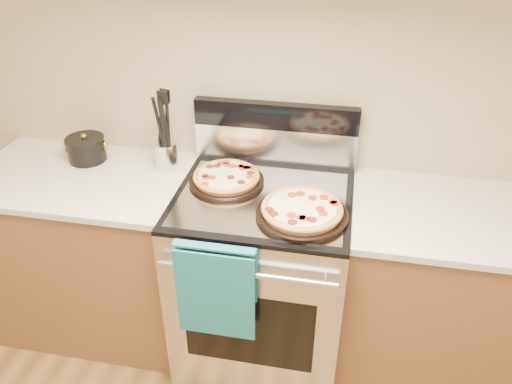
% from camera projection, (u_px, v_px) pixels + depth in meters
% --- Properties ---
extents(wall_back, '(4.00, 0.00, 4.00)m').
position_uv_depth(wall_back, '(278.00, 72.00, 2.21)').
color(wall_back, tan).
rests_on(wall_back, ground).
extents(range_body, '(0.76, 0.68, 0.90)m').
position_uv_depth(range_body, '(263.00, 278.00, 2.39)').
color(range_body, '#B7B7BC').
rests_on(range_body, ground).
extents(oven_window, '(0.56, 0.01, 0.40)m').
position_uv_depth(oven_window, '(248.00, 331.00, 2.11)').
color(oven_window, black).
rests_on(oven_window, range_body).
extents(cooktop, '(0.76, 0.68, 0.02)m').
position_uv_depth(cooktop, '(263.00, 198.00, 2.15)').
color(cooktop, black).
rests_on(cooktop, range_body).
extents(backsplash_lower, '(0.76, 0.06, 0.18)m').
position_uv_depth(backsplash_lower, '(275.00, 145.00, 2.36)').
color(backsplash_lower, silver).
rests_on(backsplash_lower, cooktop).
extents(backsplash_upper, '(0.76, 0.06, 0.12)m').
position_uv_depth(backsplash_upper, '(276.00, 116.00, 2.28)').
color(backsplash_upper, black).
rests_on(backsplash_upper, backsplash_lower).
extents(oven_handle, '(0.70, 0.03, 0.03)m').
position_uv_depth(oven_handle, '(246.00, 274.00, 1.90)').
color(oven_handle, silver).
rests_on(oven_handle, range_body).
extents(dish_towel, '(0.32, 0.05, 0.42)m').
position_uv_depth(dish_towel, '(216.00, 289.00, 1.97)').
color(dish_towel, '#15526D').
rests_on(dish_towel, oven_handle).
extents(foil_sheet, '(0.70, 0.55, 0.01)m').
position_uv_depth(foil_sheet, '(262.00, 199.00, 2.12)').
color(foil_sheet, gray).
rests_on(foil_sheet, cooktop).
extents(cabinet_left, '(1.00, 0.62, 0.88)m').
position_uv_depth(cabinet_left, '(96.00, 254.00, 2.57)').
color(cabinet_left, brown).
rests_on(cabinet_left, ground).
extents(countertop_left, '(1.02, 0.64, 0.03)m').
position_uv_depth(countertop_left, '(79.00, 178.00, 2.33)').
color(countertop_left, '#BDB7AA').
rests_on(countertop_left, cabinet_left).
extents(cabinet_right, '(1.00, 0.62, 0.88)m').
position_uv_depth(cabinet_right, '(453.00, 300.00, 2.28)').
color(cabinet_right, brown).
rests_on(cabinet_right, ground).
extents(countertop_right, '(1.02, 0.64, 0.03)m').
position_uv_depth(countertop_right, '(476.00, 219.00, 2.04)').
color(countertop_right, '#BDB7AA').
rests_on(countertop_right, cabinet_right).
extents(pepperoni_pizza_back, '(0.42, 0.42, 0.04)m').
position_uv_depth(pepperoni_pizza_back, '(226.00, 178.00, 2.22)').
color(pepperoni_pizza_back, '#B37236').
rests_on(pepperoni_pizza_back, foil_sheet).
extents(pepperoni_pizza_front, '(0.38, 0.38, 0.05)m').
position_uv_depth(pepperoni_pizza_front, '(302.00, 211.00, 1.99)').
color(pepperoni_pizza_front, '#B37236').
rests_on(pepperoni_pizza_front, foil_sheet).
extents(utensil_crock, '(0.14, 0.14, 0.14)m').
position_uv_depth(utensil_crock, '(166.00, 156.00, 2.34)').
color(utensil_crock, silver).
rests_on(utensil_crock, countertop_left).
extents(saucepan, '(0.22, 0.22, 0.11)m').
position_uv_depth(saucepan, '(86.00, 150.00, 2.42)').
color(saucepan, black).
rests_on(saucepan, countertop_left).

